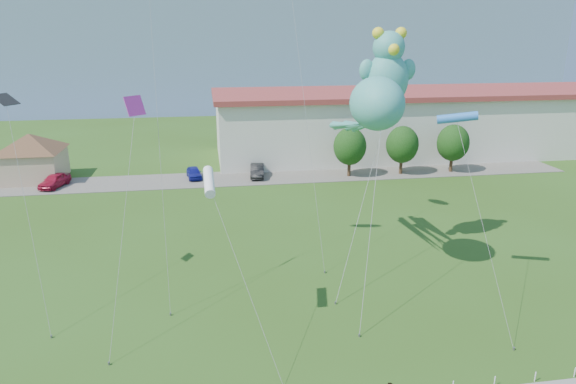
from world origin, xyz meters
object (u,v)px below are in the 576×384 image
Objects in this scene: parked_car_black at (257,171)px; teddy_bear_kite at (387,73)px; parked_car_blue at (194,173)px; pavilion at (31,153)px; octopus_kite at (371,112)px; parked_car_red at (54,180)px; warehouse at (447,121)px.

parked_car_black is 25.67m from teddy_bear_kite.
parked_car_blue is 0.86× the size of parked_car_black.
pavilion is 0.71× the size of octopus_kite.
octopus_kite is (28.55, -27.19, 7.64)m from pavilion.
parked_car_red reaches higher than parked_car_blue.
parked_car_blue is at bearing -166.01° from warehouse.
parked_car_blue is (-32.94, -8.20, -3.46)m from warehouse.
teddy_bear_kite is at bearing -38.75° from pavilion.
teddy_bear_kite is at bearing 55.12° from octopus_kite.
parked_car_black is at bearing -161.50° from warehouse.
parked_car_red is 14.16m from parked_car_blue.
warehouse is at bearing 29.72° from parked_car_red.
teddy_bear_kite reaches higher than pavilion.
warehouse is 4.73× the size of octopus_kite.
warehouse is 34.12m from parked_car_blue.
pavilion is at bearing 164.83° from parked_car_blue.
pavilion is at bearing 141.25° from teddy_bear_kite.
teddy_bear_kite reaches higher than warehouse.
parked_car_red is (2.95, -3.37, -2.27)m from pavilion.
parked_car_black is 0.27× the size of teddy_bear_kite.
octopus_kite is at bearing -124.88° from teddy_bear_kite.
warehouse reaches higher than pavilion.
parked_car_blue is 0.28× the size of octopus_kite.
warehouse is 27.70m from parked_car_black.
teddy_bear_kite is (30.46, -24.45, 9.74)m from pavilion.
warehouse is 14.94× the size of parked_car_red.
parked_car_red is at bearing 142.54° from teddy_bear_kite.
parked_car_blue is at bearing 23.18° from parked_car_red.
parked_car_red is 0.26× the size of teddy_bear_kite.
teddy_bear_kite reaches higher than parked_car_red.
parked_car_blue is (17.06, -2.20, -2.36)m from pavilion.
parked_car_blue is at bearing 114.69° from octopus_kite.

